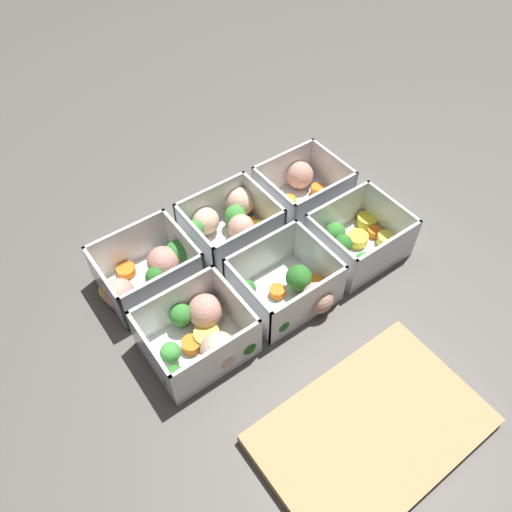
{
  "coord_description": "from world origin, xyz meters",
  "views": [
    {
      "loc": [
        0.3,
        0.41,
        0.62
      ],
      "look_at": [
        0.0,
        0.0,
        0.03
      ],
      "focal_mm": 35.0,
      "sensor_mm": 36.0,
      "label": 1
    }
  ],
  "objects": [
    {
      "name": "container_near_left",
      "position": [
        -0.16,
        -0.08,
        0.03
      ],
      "size": [
        0.14,
        0.14,
        0.08
      ],
      "color": "white",
      "rests_on": "ground_plane"
    },
    {
      "name": "container_far_right",
      "position": [
        0.15,
        0.07,
        0.03
      ],
      "size": [
        0.14,
        0.13,
        0.08
      ],
      "color": "white",
      "rests_on": "ground_plane"
    },
    {
      "name": "container_far_left",
      "position": [
        -0.15,
        0.07,
        0.03
      ],
      "size": [
        0.14,
        0.12,
        0.08
      ],
      "color": "white",
      "rests_on": "ground_plane"
    },
    {
      "name": "container_far_center",
      "position": [
        -0.0,
        0.08,
        0.03
      ],
      "size": [
        0.14,
        0.14,
        0.08
      ],
      "color": "white",
      "rests_on": "ground_plane"
    },
    {
      "name": "cutting_board",
      "position": [
        0.04,
        0.3,
        0.01
      ],
      "size": [
        0.28,
        0.18,
        0.02
      ],
      "color": "tan",
      "rests_on": "ground_plane"
    },
    {
      "name": "container_near_right",
      "position": [
        0.15,
        -0.07,
        0.03
      ],
      "size": [
        0.16,
        0.13,
        0.08
      ],
      "color": "white",
      "rests_on": "ground_plane"
    },
    {
      "name": "ground_plane",
      "position": [
        0.0,
        0.0,
        0.0
      ],
      "size": [
        4.0,
        4.0,
        0.0
      ],
      "primitive_type": "plane",
      "color": "#56514C"
    },
    {
      "name": "container_near_center",
      "position": [
        -0.01,
        -0.08,
        0.03
      ],
      "size": [
        0.15,
        0.15,
        0.08
      ],
      "color": "white",
      "rests_on": "ground_plane"
    }
  ]
}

